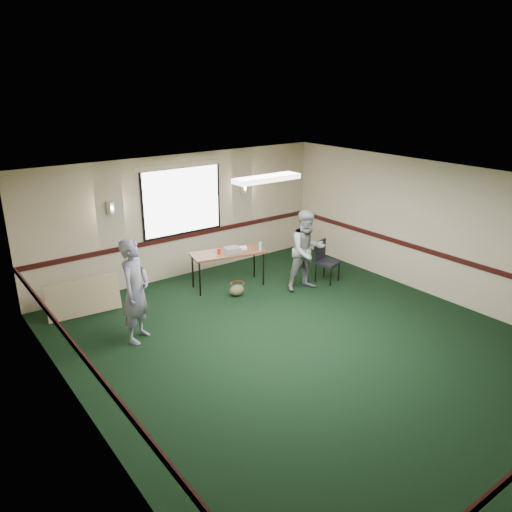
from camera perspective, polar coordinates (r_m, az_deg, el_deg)
ground at (r=8.49m, az=5.32°, el=-10.04°), size 8.00×8.00×0.00m
room_shell at (r=9.43m, az=-2.99°, el=3.52°), size 8.00×8.02×8.00m
folding_table at (r=10.46m, az=-3.23°, el=0.18°), size 1.64×0.94×0.77m
projector at (r=10.41m, az=-2.75°, el=0.72°), size 0.35×0.30×0.10m
game_console at (r=10.60m, az=-1.60°, el=0.92°), size 0.23×0.21×0.05m
red_cup at (r=10.35m, az=-4.25°, el=0.58°), size 0.07×0.07×0.11m
water_bottle at (r=10.50m, az=0.47°, el=1.13°), size 0.05×0.05×0.18m
duffel_bag at (r=10.20m, az=-2.23°, el=-3.94°), size 0.36×0.30×0.23m
cable_coil at (r=10.82m, az=-2.13°, el=-3.14°), size 0.36×0.36×0.02m
folded_table at (r=9.86m, az=-19.10°, el=-4.50°), size 1.35×0.33×0.68m
conference_chair at (r=10.91m, az=7.81°, el=-0.23°), size 0.54×0.56×0.89m
person_left at (r=8.46m, az=-13.61°, el=-3.89°), size 0.78×0.74×1.79m
person_right at (r=10.31m, az=5.85°, el=0.62°), size 0.92×0.78×1.70m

